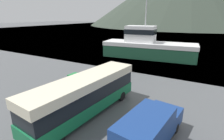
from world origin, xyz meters
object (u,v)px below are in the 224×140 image
storage_bin (75,79)px  delivery_van (149,128)px  fishing_boat (147,46)px  tour_bus (86,94)px

storage_bin → delivery_van: bearing=-27.2°
delivery_van → fishing_boat: 24.73m
tour_bus → fishing_boat: (-2.47, 22.30, 0.45)m
fishing_boat → storage_bin: (-2.75, -17.73, -1.63)m
tour_bus → fishing_boat: size_ratio=0.61×
fishing_boat → storage_bin: size_ratio=13.42×
fishing_boat → storage_bin: fishing_boat is taller
tour_bus → fishing_boat: bearing=101.7°
tour_bus → storage_bin: tour_bus is taller
tour_bus → storage_bin: (-5.22, 4.58, -1.18)m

